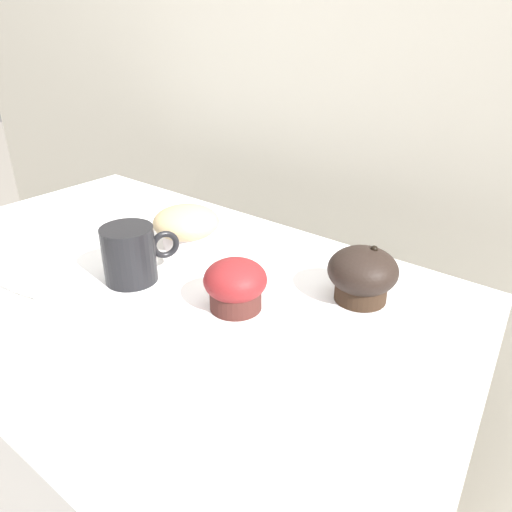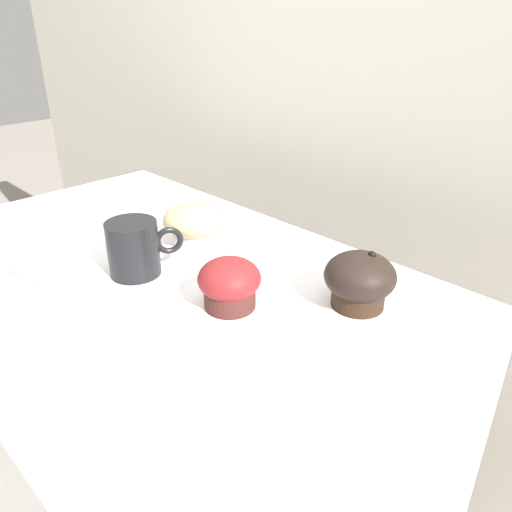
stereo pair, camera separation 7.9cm
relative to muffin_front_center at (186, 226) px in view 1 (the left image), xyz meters
The scene contains 7 objects.
wall_back 0.47m from the muffin_front_center, 86.65° to the left, with size 3.20×0.10×1.80m, color beige.
display_counter 0.51m from the muffin_front_center, 78.10° to the right, with size 1.00×0.64×0.90m, color white.
muffin_front_center is the anchor object (origin of this frame).
muffin_back_left 0.24m from the muffin_front_center, 26.82° to the right, with size 0.09×0.09×0.08m.
muffin_back_right 0.35m from the muffin_front_center, ahead, with size 0.11×0.11×0.09m.
coffee_cup 0.15m from the muffin_front_center, 80.37° to the right, with size 0.08×0.12×0.09m.
price_card 0.30m from the muffin_front_center, 101.55° to the right, with size 0.06×0.05×0.06m.
Camera 1 is at (0.61, -0.45, 1.30)m, focal length 35.00 mm.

